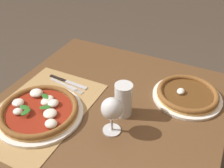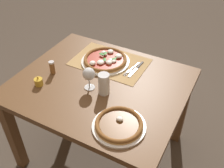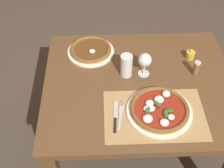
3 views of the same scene
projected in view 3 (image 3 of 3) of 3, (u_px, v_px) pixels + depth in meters
The scene contains 11 objects.
ground_plane at pixel (133, 150), 2.38m from camera, with size 24.00×24.00×0.00m, color #473D33.
dining_table at pixel (138, 95), 1.92m from camera, with size 1.13×0.95×0.74m.
paper_placemat at pixel (154, 115), 1.68m from camera, with size 0.54×0.36×0.00m, color #A88451.
pizza_near at pixel (159, 110), 1.68m from camera, with size 0.36×0.36×0.05m.
pizza_far at pixel (91, 50), 2.03m from camera, with size 0.30×0.30×0.04m.
wine_glass at pixel (145, 61), 1.82m from camera, with size 0.08×0.08×0.16m.
pint_glass at pixel (126, 66), 1.85m from camera, with size 0.07×0.07×0.15m.
fork at pixel (121, 114), 1.68m from camera, with size 0.05×0.20×0.00m.
knife at pixel (115, 116), 1.67m from camera, with size 0.03×0.22×0.01m.
votive_candle at pixel (190, 55), 1.98m from camera, with size 0.06×0.06×0.07m.
pepper_shaker at pixel (196, 68), 1.86m from camera, with size 0.04×0.04×0.10m.
Camera 3 is at (-0.21, -1.28, 2.06)m, focal length 50.00 mm.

